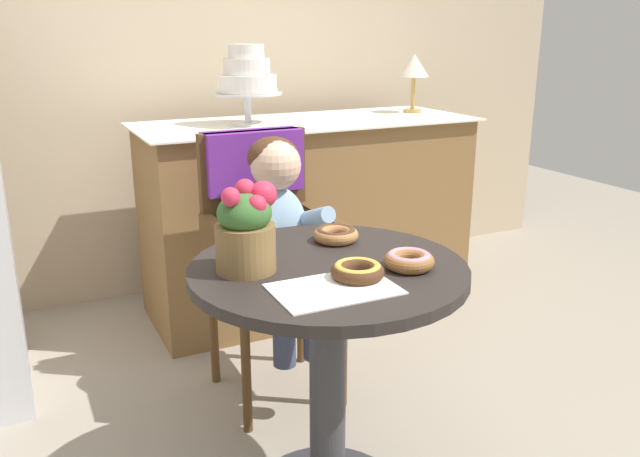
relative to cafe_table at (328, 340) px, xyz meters
name	(u,v)px	position (x,y,z in m)	size (l,w,h in m)	color
back_wall	(153,18)	(0.00, 1.85, 0.84)	(4.80, 0.10, 2.70)	#C1AD8E
cafe_table	(328,340)	(0.00, 0.00, 0.00)	(0.72, 0.72, 0.72)	#282321
wicker_chair	(263,222)	(0.09, 0.70, 0.13)	(0.42, 0.45, 0.95)	brown
seated_child	(280,222)	(0.09, 0.54, 0.17)	(0.27, 0.32, 0.73)	#8CADCC
paper_napkin	(334,289)	(-0.06, -0.15, 0.21)	(0.29, 0.19, 0.00)	white
donut_front	(336,234)	(0.11, 0.17, 0.23)	(0.13, 0.13, 0.04)	#AD7542
donut_mid	(358,270)	(0.02, -0.12, 0.23)	(0.13, 0.13, 0.04)	#4C2D19
donut_side	(409,260)	(0.17, -0.11, 0.23)	(0.13, 0.13, 0.04)	#936033
flower_vase	(246,229)	(-0.20, 0.05, 0.32)	(0.16, 0.15, 0.23)	brown
display_counter	(308,215)	(0.55, 1.30, -0.05)	(1.56, 0.62, 0.90)	olive
tiered_cake_stand	(247,77)	(0.26, 1.30, 0.59)	(0.30, 0.30, 0.34)	silver
table_lamp	(414,68)	(1.16, 1.36, 0.61)	(0.15, 0.15, 0.28)	#B28C47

